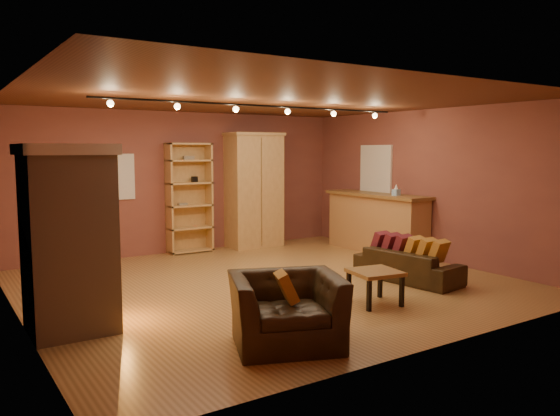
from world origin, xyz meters
TOP-DOWN VIEW (x-y plane):
  - floor at (0.00, 0.00)m, footprint 7.00×7.00m
  - ceiling at (0.00, 0.00)m, footprint 7.00×7.00m
  - back_wall at (0.00, 3.25)m, footprint 7.00×0.02m
  - left_wall at (-3.50, 0.00)m, footprint 0.02×6.50m
  - right_wall at (3.50, 0.00)m, footprint 0.02×6.50m
  - fireplace at (-3.04, -0.60)m, footprint 1.01×0.98m
  - back_window at (-1.30, 3.23)m, footprint 0.56×0.04m
  - bookcase at (0.03, 3.13)m, footprint 0.90×0.35m
  - armoire at (1.45, 2.94)m, footprint 1.18×0.67m
  - bar_counter at (3.20, 1.06)m, footprint 0.66×2.48m
  - tissue_box at (3.15, 0.49)m, footprint 0.11×0.11m
  - right_window at (3.47, 1.40)m, footprint 0.05×0.90m
  - loveseat at (1.92, -1.02)m, footprint 0.72×1.75m
  - armchair at (-1.25, -2.32)m, footprint 1.34×1.11m
  - coffee_table at (0.59, -1.70)m, footprint 0.70×0.70m
  - track_rail at (0.00, 0.20)m, footprint 5.20×0.09m

SIDE VIEW (x-z plane):
  - floor at x=0.00m, z-range 0.00..0.00m
  - loveseat at x=1.92m, z-range -0.01..0.72m
  - coffee_table at x=0.59m, z-range 0.16..0.62m
  - armchair at x=-1.25m, z-range 0.00..1.00m
  - bar_counter at x=3.20m, z-range 0.01..1.19m
  - fireplace at x=-3.04m, z-range 0.00..2.12m
  - bookcase at x=0.03m, z-range 0.02..2.21m
  - armoire at x=1.45m, z-range 0.00..2.41m
  - tissue_box at x=3.15m, z-range 1.17..1.38m
  - back_wall at x=0.00m, z-range 0.00..2.80m
  - left_wall at x=-3.50m, z-range 0.00..2.80m
  - right_wall at x=3.50m, z-range 0.00..2.80m
  - back_window at x=-1.30m, z-range 1.12..1.98m
  - right_window at x=3.47m, z-range 1.15..2.15m
  - track_rail at x=0.00m, z-range 2.62..2.75m
  - ceiling at x=0.00m, z-range 2.80..2.80m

